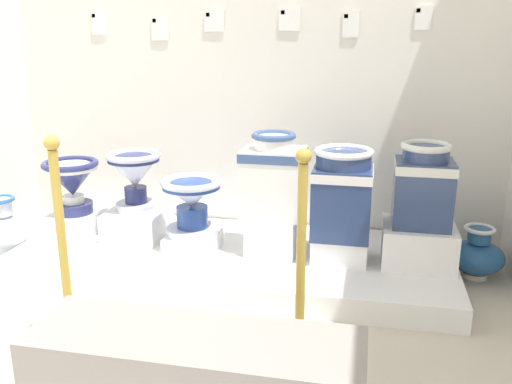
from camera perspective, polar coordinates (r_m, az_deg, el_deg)
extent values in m
cube|color=white|center=(3.35, -2.44, -6.95)|extent=(2.59, 1.03, 0.13)
cube|color=white|center=(3.76, -18.22, -3.01)|extent=(0.29, 0.38, 0.13)
cylinder|color=navy|center=(3.73, -18.36, -1.55)|extent=(0.24, 0.24, 0.07)
cylinder|color=white|center=(3.71, -18.44, -0.69)|extent=(0.13, 0.13, 0.05)
cone|color=navy|center=(3.68, -18.61, 1.22)|extent=(0.34, 0.34, 0.21)
cylinder|color=white|center=(3.66, -18.72, 2.47)|extent=(0.33, 0.33, 0.03)
torus|color=navy|center=(3.65, -18.75, 2.77)|extent=(0.35, 0.35, 0.04)
cylinder|color=white|center=(3.65, -18.75, 2.70)|extent=(0.24, 0.24, 0.01)
cube|color=white|center=(3.58, -12.20, -3.16)|extent=(0.35, 0.38, 0.17)
cylinder|color=silver|center=(3.54, -12.30, -1.45)|extent=(0.25, 0.25, 0.05)
cylinder|color=navy|center=(3.52, -12.38, -0.27)|extent=(0.14, 0.14, 0.10)
cone|color=silver|center=(3.48, -12.53, 2.11)|extent=(0.32, 0.32, 0.20)
cylinder|color=navy|center=(3.46, -12.60, 3.39)|extent=(0.32, 0.32, 0.03)
torus|color=silver|center=(3.46, -12.62, 3.71)|extent=(0.34, 0.34, 0.04)
cylinder|color=navy|center=(3.46, -12.62, 3.63)|extent=(0.23, 0.23, 0.01)
cube|color=white|center=(3.33, -6.55, -5.11)|extent=(0.30, 0.29, 0.09)
cylinder|color=silver|center=(3.30, -6.58, -3.99)|extent=(0.31, 0.31, 0.05)
cylinder|color=navy|center=(3.28, -6.63, -2.57)|extent=(0.18, 0.18, 0.13)
cone|color=silver|center=(3.23, -6.71, -0.25)|extent=(0.35, 0.35, 0.15)
cylinder|color=navy|center=(3.22, -6.74, 0.69)|extent=(0.34, 0.34, 0.03)
torus|color=silver|center=(3.21, -6.75, 1.03)|extent=(0.36, 0.36, 0.04)
cylinder|color=navy|center=(3.22, -6.75, 0.94)|extent=(0.24, 0.24, 0.01)
cube|color=white|center=(3.27, 1.77, -4.24)|extent=(0.28, 0.32, 0.22)
cube|color=white|center=(3.17, 1.82, 0.98)|extent=(0.35, 0.29, 0.40)
cube|color=#3A5285|center=(3.13, 1.85, 3.87)|extent=(0.36, 0.29, 0.05)
cylinder|color=white|center=(3.12, 1.86, 5.18)|extent=(0.23, 0.23, 0.08)
torus|color=#3A5285|center=(3.11, 1.87, 5.87)|extent=(0.25, 0.25, 0.04)
cube|color=white|center=(3.19, 8.69, -5.65)|extent=(0.31, 0.29, 0.15)
cube|color=navy|center=(3.10, 8.90, -0.98)|extent=(0.32, 0.33, 0.40)
cube|color=white|center=(3.05, 9.03, 1.95)|extent=(0.33, 0.34, 0.05)
cylinder|color=navy|center=(3.04, 9.09, 3.37)|extent=(0.30, 0.30, 0.09)
torus|color=white|center=(3.03, 9.13, 4.16)|extent=(0.32, 0.32, 0.04)
cube|color=white|center=(3.22, 16.47, -5.18)|extent=(0.40, 0.37, 0.22)
cube|color=navy|center=(3.13, 16.89, -0.13)|extent=(0.31, 0.27, 0.37)
cube|color=white|center=(3.09, 17.12, 2.52)|extent=(0.32, 0.28, 0.05)
cylinder|color=navy|center=(3.08, 17.23, 3.85)|extent=(0.25, 0.25, 0.08)
torus|color=white|center=(3.07, 17.29, 4.56)|extent=(0.27, 0.27, 0.04)
cube|color=white|center=(3.96, -16.02, 16.53)|extent=(0.10, 0.01, 0.15)
cube|color=#386BAD|center=(3.97, -16.52, 17.15)|extent=(0.02, 0.01, 0.02)
cube|color=white|center=(3.78, -9.93, 16.42)|extent=(0.12, 0.01, 0.16)
cube|color=#5B9E4C|center=(3.79, -10.51, 17.10)|extent=(0.02, 0.01, 0.02)
cube|color=white|center=(3.66, -4.35, 17.28)|extent=(0.13, 0.01, 0.13)
cube|color=slate|center=(3.67, -5.02, 17.87)|extent=(0.02, 0.01, 0.02)
cube|color=white|center=(3.56, 3.51, 17.46)|extent=(0.13, 0.01, 0.14)
cube|color=slate|center=(3.56, 2.80, 18.14)|extent=(0.02, 0.01, 0.02)
cube|color=white|center=(3.52, 9.84, 16.79)|extent=(0.10, 0.01, 0.16)
cube|color=#5B9E4C|center=(3.52, 9.34, 17.57)|extent=(0.02, 0.01, 0.02)
cube|color=white|center=(3.53, 16.98, 16.91)|extent=(0.10, 0.01, 0.14)
cube|color=#5B9E4C|center=(3.53, 16.51, 17.63)|extent=(0.02, 0.01, 0.02)
cylinder|color=#295796|center=(3.82, -24.39, -6.31)|extent=(0.14, 0.14, 0.03)
ellipsoid|color=silver|center=(3.77, -24.65, -4.17)|extent=(0.26, 0.26, 0.27)
cylinder|color=silver|center=(3.72, -24.99, -1.45)|extent=(0.13, 0.13, 0.10)
torus|color=#295796|center=(3.70, -25.08, -0.70)|extent=(0.18, 0.18, 0.02)
cylinder|color=white|center=(3.52, 21.75, -7.93)|extent=(0.15, 0.15, 0.03)
ellipsoid|color=#22558C|center=(3.48, 21.93, -6.28)|extent=(0.31, 0.31, 0.19)
cylinder|color=#22558C|center=(3.43, 22.17, -4.20)|extent=(0.13, 0.13, 0.08)
torus|color=white|center=(3.42, 22.24, -3.56)|extent=(0.18, 0.18, 0.02)
cylinder|color=gold|center=(2.72, -18.48, -14.96)|extent=(0.25, 0.25, 0.02)
cylinder|color=gold|center=(2.52, -19.41, -5.91)|extent=(0.04, 0.04, 0.90)
sphere|color=gold|center=(2.39, -20.47, 4.80)|extent=(0.06, 0.06, 0.06)
cylinder|color=#B69438|center=(2.49, 4.43, -17.21)|extent=(0.22, 0.22, 0.02)
cylinder|color=#B69438|center=(2.28, 4.67, -7.77)|extent=(0.04, 0.04, 0.87)
sphere|color=#B69438|center=(2.13, 4.95, 3.74)|extent=(0.06, 0.06, 0.06)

